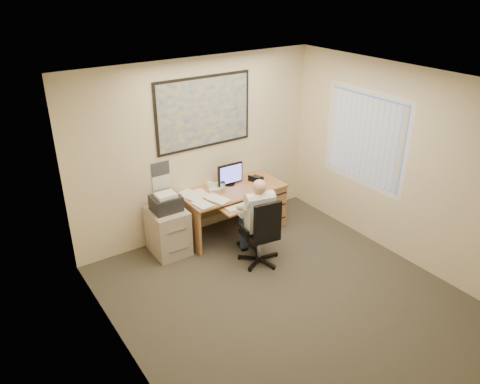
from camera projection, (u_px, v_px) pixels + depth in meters
room_shell at (296, 207)px, 5.30m from camera, size 4.00×4.50×2.70m
desk at (249, 201)px, 7.47m from camera, size 1.60×0.97×1.09m
world_map at (204, 112)px, 6.78m from camera, size 1.56×0.03×1.06m
wall_calendar at (161, 176)px, 6.77m from camera, size 0.28×0.01×0.42m
window_blinds at (364, 139)px, 6.81m from camera, size 0.06×1.40×1.30m
filing_cabinet at (168, 227)px, 6.76m from camera, size 0.50×0.60×0.96m
office_chair at (262, 244)px, 6.55m from camera, size 0.69×0.69×1.02m
person at (258, 222)px, 6.46m from camera, size 0.67×0.84×1.26m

